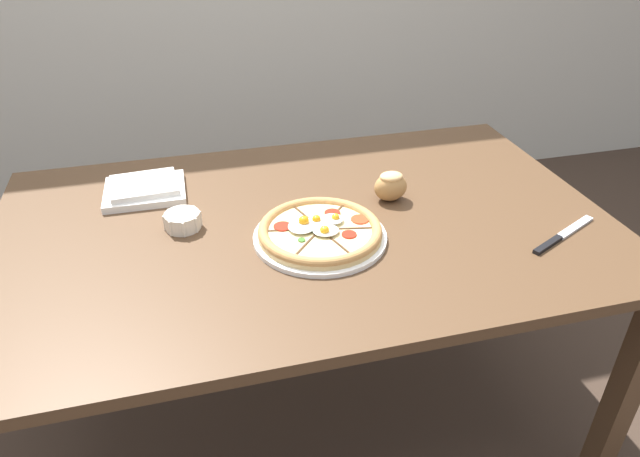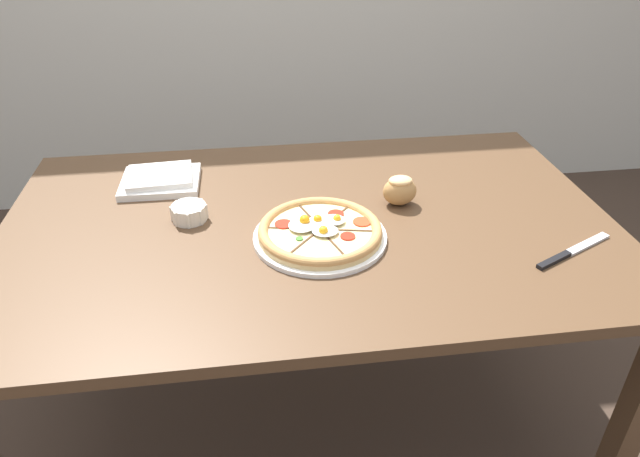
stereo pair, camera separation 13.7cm
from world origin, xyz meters
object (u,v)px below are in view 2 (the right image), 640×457
pizza (320,232)px  bread_piece_near (400,190)px  ramekin_bowl (189,212)px  napkin_folded (160,180)px  knife_main (573,251)px  dining_table (309,247)px

pizza → bread_piece_near: (0.23, 0.14, 0.02)m
ramekin_bowl → napkin_folded: (-0.09, 0.21, -0.01)m
knife_main → pizza: bearing=140.8°
pizza → napkin_folded: size_ratio=1.49×
pizza → knife_main: size_ratio=1.39×
ramekin_bowl → knife_main: ramekin_bowl is taller
ramekin_bowl → knife_main: 0.94m
dining_table → ramekin_bowl: ramekin_bowl is taller
napkin_folded → pizza: bearing=-39.6°
bread_piece_near → knife_main: (0.35, -0.28, -0.04)m
ramekin_bowl → napkin_folded: 0.23m
ramekin_bowl → knife_main: (0.90, -0.27, -0.02)m
dining_table → bread_piece_near: 0.28m
pizza → knife_main: pizza is taller
dining_table → napkin_folded: bearing=147.6°
knife_main → ramekin_bowl: bearing=137.3°
knife_main → dining_table: bearing=133.2°
pizza → ramekin_bowl: bearing=157.1°
pizza → knife_main: bearing=-13.4°
bread_piece_near → knife_main: 0.45m
ramekin_bowl → napkin_folded: ramekin_bowl is taller
napkin_folded → knife_main: napkin_folded is taller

